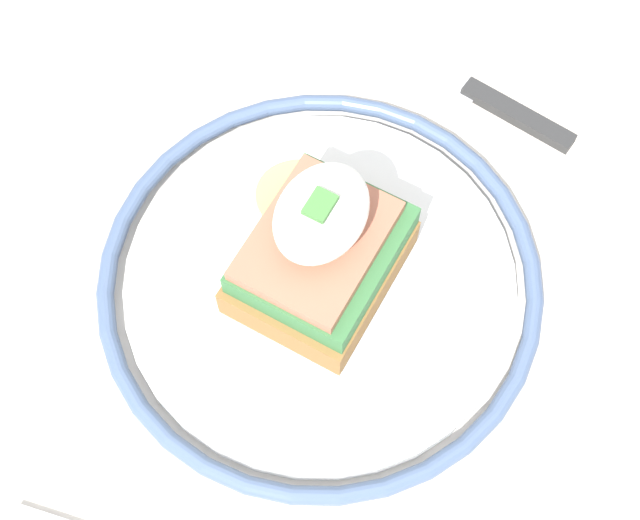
{
  "coord_description": "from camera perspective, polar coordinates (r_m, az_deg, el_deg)",
  "views": [
    {
      "loc": [
        -0.16,
        -0.09,
        1.21
      ],
      "look_at": [
        0.02,
        0.01,
        0.78
      ],
      "focal_mm": 50.0,
      "sensor_mm": 36.0,
      "label": 1
    }
  ],
  "objects": [
    {
      "name": "dining_table",
      "position": [
        0.61,
        0.02,
        -7.92
      ],
      "size": [
        0.9,
        0.86,
        0.75
      ],
      "color": "beige",
      "rests_on": "ground_plane"
    },
    {
      "name": "plate",
      "position": [
        0.5,
        0.0,
        -1.34
      ],
      "size": [
        0.25,
        0.25,
        0.02
      ],
      "color": "white",
      "rests_on": "dining_table"
    },
    {
      "name": "sandwich",
      "position": [
        0.47,
        0.01,
        0.84
      ],
      "size": [
        0.11,
        0.1,
        0.08
      ],
      "color": "olive",
      "rests_on": "plate"
    },
    {
      "name": "knife",
      "position": [
        0.58,
        9.32,
        10.86
      ],
      "size": [
        0.03,
        0.18,
        0.01
      ],
      "color": "#2D2D2D",
      "rests_on": "dining_table"
    }
  ]
}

